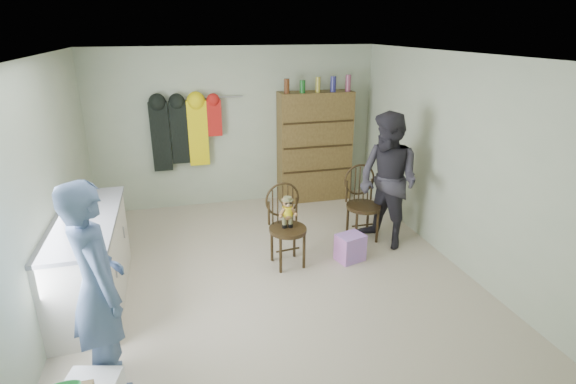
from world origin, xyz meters
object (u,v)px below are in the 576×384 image
object	(u,v)px
counter	(90,259)
chair_far	(362,200)
dresser	(315,146)
chair_front	(286,220)

from	to	relation	value
counter	chair_far	xyz separation A→B (m)	(3.36, 0.69, 0.08)
dresser	chair_front	bearing A→B (deg)	-116.16
counter	chair_front	xyz separation A→B (m)	(2.19, 0.24, 0.11)
chair_front	chair_far	distance (m)	1.26
counter	chair_far	bearing A→B (deg)	11.55
counter	chair_front	distance (m)	2.20
chair_far	chair_front	bearing A→B (deg)	-158.99
dresser	counter	bearing A→B (deg)	-144.31
chair_front	chair_far	world-z (taller)	chair_far
counter	chair_far	distance (m)	3.44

